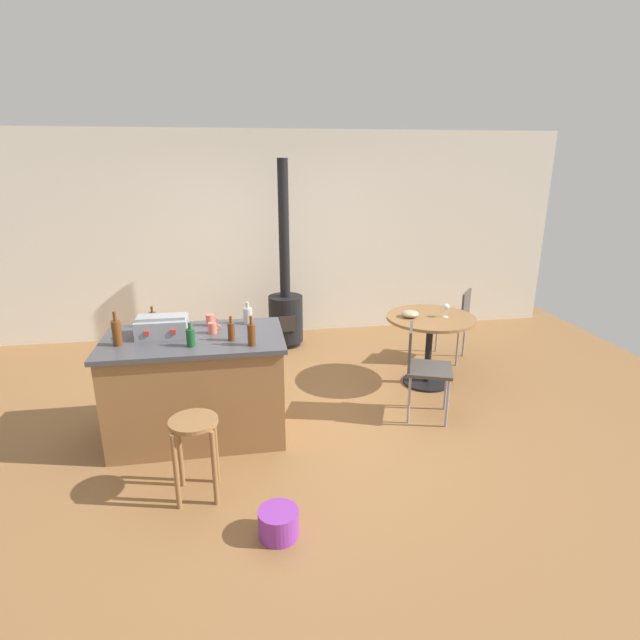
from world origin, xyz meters
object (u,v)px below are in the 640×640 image
(bottle_5, at_px, (153,319))
(cup_1, at_px, (210,320))
(bottle_4, at_px, (252,334))
(bottle_2, at_px, (231,331))
(dining_table, at_px, (430,333))
(plastic_bucket, at_px, (279,523))
(cup_0, at_px, (213,328))
(toolbox, at_px, (162,326))
(wine_glass, at_px, (446,307))
(folding_chair_near, at_px, (454,319))
(serving_bowl, at_px, (410,314))
(kitchen_island, at_px, (197,386))
(folding_chair_far, at_px, (422,364))
(bottle_0, at_px, (248,315))
(bottle_1, at_px, (117,332))
(bottle_3, at_px, (191,337))
(wood_stove, at_px, (286,304))
(wooden_stool, at_px, (195,439))

(bottle_5, relative_size, cup_1, 1.79)
(bottle_4, height_order, bottle_5, bottle_4)
(bottle_4, bearing_deg, bottle_2, 138.07)
(dining_table, xyz_separation_m, plastic_bucket, (-1.79, -2.06, -0.48))
(cup_0, bearing_deg, toolbox, 179.34)
(toolbox, height_order, wine_glass, toolbox)
(cup_0, bearing_deg, folding_chair_near, 23.60)
(serving_bowl, bearing_deg, folding_chair_near, 36.48)
(kitchen_island, relative_size, wine_glass, 10.42)
(serving_bowl, bearing_deg, bottle_5, -171.32)
(cup_1, xyz_separation_m, wine_glass, (2.38, 0.36, -0.10))
(dining_table, relative_size, serving_bowl, 5.17)
(folding_chair_far, bearing_deg, bottle_0, 169.72)
(bottle_0, xyz_separation_m, bottle_4, (0.01, -0.56, 0.02))
(dining_table, height_order, bottle_1, bottle_1)
(folding_chair_far, bearing_deg, kitchen_island, 179.89)
(kitchen_island, height_order, dining_table, kitchen_island)
(dining_table, xyz_separation_m, bottle_2, (-2.05, -0.82, 0.42))
(plastic_bucket, bearing_deg, wine_glass, 46.21)
(cup_0, distance_m, wine_glass, 2.42)
(dining_table, distance_m, bottle_3, 2.57)
(plastic_bucket, bearing_deg, wood_stove, 83.44)
(folding_chair_near, distance_m, cup_1, 2.98)
(bottle_1, height_order, wine_glass, bottle_1)
(wine_glass, xyz_separation_m, serving_bowl, (-0.37, 0.06, -0.07))
(folding_chair_near, bearing_deg, plastic_bucket, -131.41)
(toolbox, xyz_separation_m, cup_0, (0.41, -0.00, -0.04))
(bottle_1, bearing_deg, kitchen_island, 10.22)
(toolbox, bearing_deg, bottle_2, -20.10)
(bottle_1, bearing_deg, wooden_stool, -51.21)
(folding_chair_far, xyz_separation_m, cup_0, (-1.87, 0.07, 0.43))
(wood_stove, relative_size, bottle_4, 9.56)
(dining_table, bearing_deg, bottle_4, -153.04)
(bottle_0, bearing_deg, bottle_4, -88.55)
(bottle_0, relative_size, serving_bowl, 1.12)
(bottle_2, height_order, cup_0, bottle_2)
(folding_chair_near, relative_size, cup_1, 8.21)
(bottle_0, bearing_deg, serving_bowl, 14.07)
(bottle_0, height_order, bottle_1, bottle_1)
(wooden_stool, bearing_deg, dining_table, 33.63)
(kitchen_island, relative_size, bottle_0, 7.41)
(folding_chair_far, distance_m, plastic_bucket, 2.05)
(bottle_2, xyz_separation_m, bottle_4, (0.16, -0.14, 0.02))
(folding_chair_near, bearing_deg, bottle_5, -163.85)
(folding_chair_far, bearing_deg, cup_1, 171.53)
(bottle_0, xyz_separation_m, bottle_1, (-1.04, -0.38, 0.03))
(folding_chair_near, xyz_separation_m, bottle_2, (-2.59, -1.41, 0.48))
(bottle_1, relative_size, wine_glass, 1.96)
(dining_table, bearing_deg, folding_chair_far, -116.10)
(dining_table, distance_m, bottle_0, 1.99)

